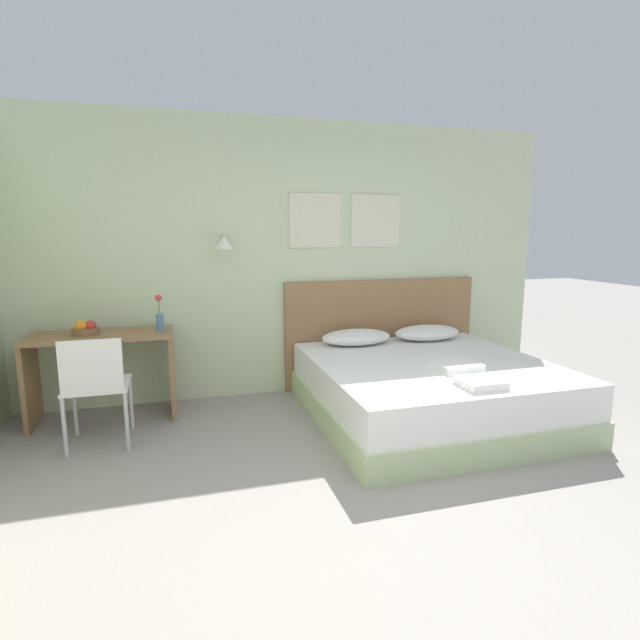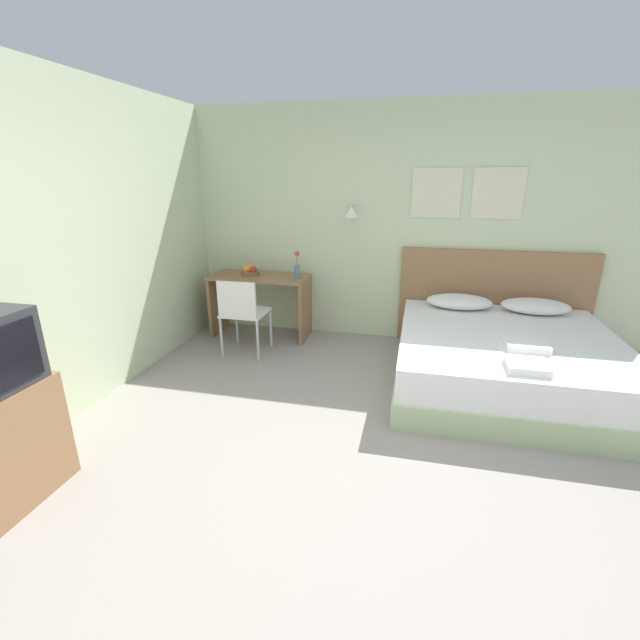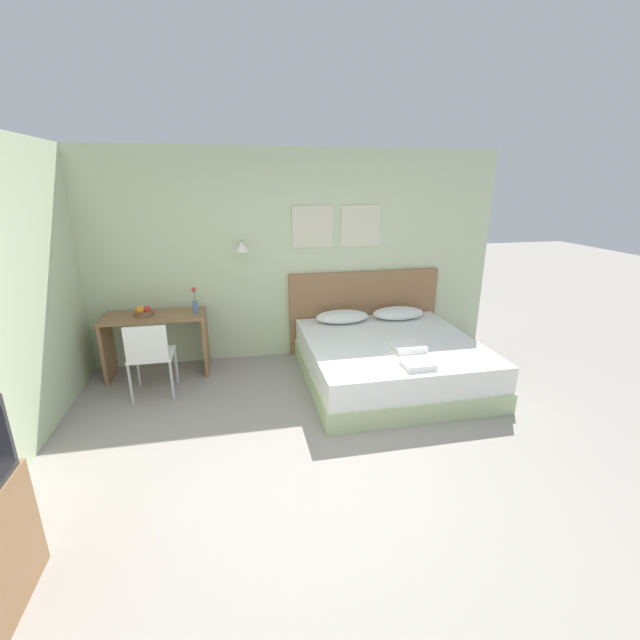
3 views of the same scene
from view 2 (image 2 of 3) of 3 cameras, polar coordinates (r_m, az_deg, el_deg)
ground_plane at (r=2.94m, az=6.38°, el=-21.33°), size 24.00×24.00×0.00m
wall_back at (r=5.06m, az=10.89°, el=12.15°), size 5.66×0.31×2.65m
bed at (r=4.34m, az=23.40°, el=-4.98°), size 1.95×2.01×0.51m
headboard at (r=5.21m, az=22.00°, el=2.57°), size 2.07×0.06×1.11m
pillow_left at (r=4.89m, az=18.06°, el=2.36°), size 0.69×0.40×0.15m
pillow_right at (r=5.02m, az=26.80°, el=1.66°), size 0.69×0.40×0.15m
folded_towel_near_foot at (r=3.98m, az=25.77°, el=-2.99°), size 0.33×0.29×0.06m
folded_towel_mid_bed at (r=3.56m, az=25.93°, el=-5.53°), size 0.29×0.28×0.06m
desk at (r=5.21m, az=-7.99°, el=3.43°), size 1.17×0.52×0.75m
desk_chair at (r=4.65m, az=-10.38°, el=1.31°), size 0.46×0.46×0.85m
fruit_bowl at (r=5.17m, az=-9.33°, el=6.43°), size 0.22×0.22×0.13m
flower_vase at (r=4.94m, az=-3.06°, el=6.98°), size 0.06×0.06×0.32m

